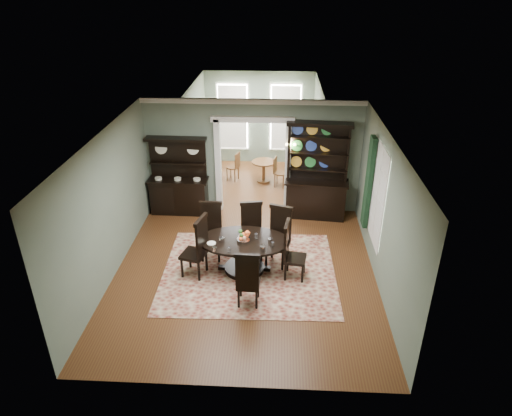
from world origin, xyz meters
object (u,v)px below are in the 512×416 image
at_px(dining_table, 244,249).
at_px(welsh_dresser, 317,184).
at_px(sideboard, 179,187).
at_px(parlor_table, 264,169).

distance_m(dining_table, welsh_dresser, 3.12).
xyz_separation_m(dining_table, sideboard, (-1.91, 2.64, 0.18)).
bearing_deg(dining_table, welsh_dresser, 58.12).
bearing_deg(welsh_dresser, dining_table, -116.80).
bearing_deg(dining_table, sideboard, 126.46).
bearing_deg(parlor_table, sideboard, -136.04).
relative_size(welsh_dresser, parlor_table, 3.50).
bearing_deg(welsh_dresser, parlor_table, 129.90).
height_order(dining_table, sideboard, sideboard).
height_order(dining_table, welsh_dresser, welsh_dresser).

